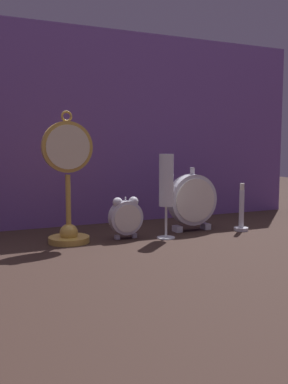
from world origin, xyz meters
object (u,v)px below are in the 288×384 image
object	(u,v)px
champagne_flute	(166,186)
brass_candlestick	(241,215)
mantel_clock_silver	(192,200)
pocket_watch_on_stand	(68,188)
alarm_clock_twin_bell	(126,216)

from	to	relation	value
champagne_flute	brass_candlestick	distance (m)	0.28
mantel_clock_silver	brass_candlestick	world-z (taller)	mantel_clock_silver
pocket_watch_on_stand	mantel_clock_silver	xyz separation A→B (m)	(0.38, 0.00, -0.05)
brass_candlestick	pocket_watch_on_stand	bearing A→B (deg)	173.39
alarm_clock_twin_bell	brass_candlestick	world-z (taller)	brass_candlestick
pocket_watch_on_stand	champagne_flute	size ratio (longest dim) A/B	1.48
champagne_flute	brass_candlestick	size ratio (longest dim) A/B	1.63
brass_candlestick	alarm_clock_twin_bell	bearing A→B (deg)	173.24
pocket_watch_on_stand	alarm_clock_twin_bell	xyz separation A→B (m)	(0.16, -0.02, -0.08)
pocket_watch_on_stand	champagne_flute	world-z (taller)	pocket_watch_on_stand
pocket_watch_on_stand	champagne_flute	xyz separation A→B (m)	(0.26, -0.06, 0.00)
alarm_clock_twin_bell	champagne_flute	bearing A→B (deg)	-22.25
pocket_watch_on_stand	brass_candlestick	size ratio (longest dim) A/B	2.41
brass_candlestick	mantel_clock_silver	bearing A→B (deg)	154.72
pocket_watch_on_stand	mantel_clock_silver	distance (m)	0.39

